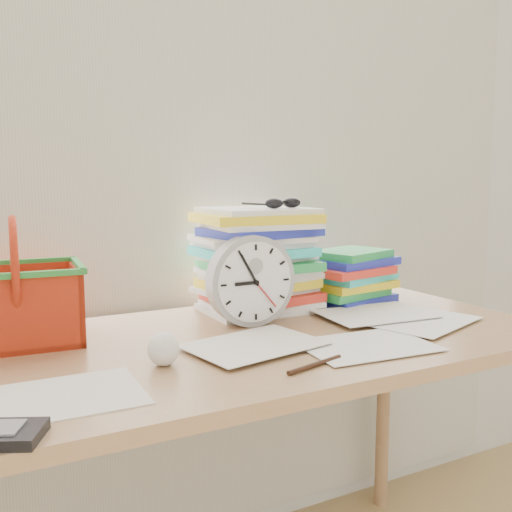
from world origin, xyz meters
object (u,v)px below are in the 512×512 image
basket (16,282)px  clock (251,281)px  book_stack (351,276)px  paper_stack (258,260)px  desk (253,368)px

basket → clock: bearing=-6.5°
book_stack → paper_stack: bearing=172.9°
clock → basket: size_ratio=0.82×
paper_stack → basket: size_ratio=1.17×
clock → book_stack: bearing=14.7°
basket → paper_stack: bearing=7.6°
desk → clock: bearing=64.9°
paper_stack → book_stack: 0.29m
desk → basket: bearing=158.4°
desk → clock: clock is taller
desk → paper_stack: (0.13, 0.22, 0.21)m
clock → book_stack: clock is taller
basket → book_stack: bearing=4.3°
book_stack → clock: bearing=-165.3°
paper_stack → basket: 0.61m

